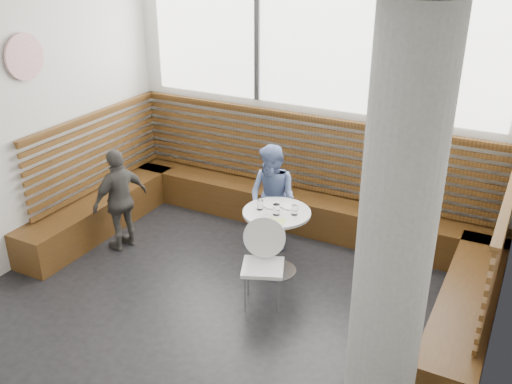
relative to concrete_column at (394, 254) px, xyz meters
The scene contains 15 objects.
room 1.95m from the concrete_column, 161.90° to the left, with size 5.00×5.00×3.20m.
booth 3.24m from the concrete_column, 127.94° to the left, with size 5.00×2.50×1.44m.
concrete_column is the anchor object (origin of this frame).
wall_art 4.48m from the concrete_column, 166.94° to the left, with size 0.50×0.50×0.03m, color white.
cafe_table 2.61m from the concrete_column, 133.98° to the left, with size 0.74×0.74×0.76m.
cafe_chair 2.19m from the concrete_column, 142.27° to the left, with size 0.43×0.42×0.90m.
adult_man 1.93m from the concrete_column, 101.14° to the left, with size 1.08×0.62×1.66m, color brown.
child_back 3.10m from the concrete_column, 131.42° to the left, with size 0.63×0.49×1.29m, color #6A80B7.
child_left 3.93m from the concrete_column, 158.64° to the left, with size 0.73×0.31×1.25m, color #494742.
plate_near 2.67m from the concrete_column, 133.97° to the left, with size 0.21×0.21×0.01m, color white.
plate_far 2.60m from the concrete_column, 129.79° to the left, with size 0.20×0.20×0.01m, color white.
glass_left 2.62m from the concrete_column, 137.64° to the left, with size 0.07×0.07×0.11m, color white.
glass_mid 2.45m from the concrete_column, 134.71° to the left, with size 0.08×0.08×0.12m, color white.
glass_right 2.40m from the concrete_column, 129.99° to the left, with size 0.07×0.07×0.11m, color white.
menu_card 2.34m from the concrete_column, 136.04° to the left, with size 0.20×0.14×0.00m, color #A5C64C.
Camera 1 is at (2.54, -3.86, 3.51)m, focal length 40.00 mm.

